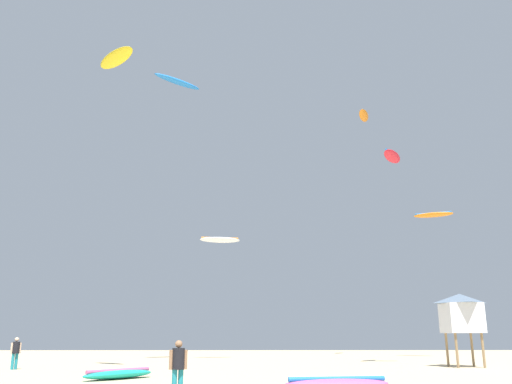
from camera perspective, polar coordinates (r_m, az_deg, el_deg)
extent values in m
cylinder|color=teal|center=(16.27, -8.08, -19.66)|extent=(0.15, 0.15, 0.79)
cylinder|color=teal|center=(16.23, -8.74, -19.64)|extent=(0.15, 0.15, 0.79)
cylinder|color=black|center=(16.21, -8.31, -17.22)|extent=(0.36, 0.36, 0.59)
cylinder|color=#936B4C|center=(16.26, -7.55, -17.33)|extent=(0.10, 0.10, 0.54)
cylinder|color=#936B4C|center=(16.17, -9.08, -17.29)|extent=(0.10, 0.10, 0.54)
sphere|color=#936B4C|center=(16.20, -8.25, -15.79)|extent=(0.21, 0.21, 0.21)
cylinder|color=teal|center=(32.57, -24.58, -16.16)|extent=(0.15, 0.15, 0.82)
cylinder|color=teal|center=(32.64, -24.26, -16.19)|extent=(0.15, 0.15, 0.82)
cylinder|color=black|center=(32.58, -24.28, -14.92)|extent=(0.38, 0.38, 0.61)
cylinder|color=beige|center=(32.51, -24.66, -14.93)|extent=(0.11, 0.11, 0.57)
cylinder|color=beige|center=(32.66, -23.91, -15.00)|extent=(0.11, 0.11, 0.57)
sphere|color=beige|center=(32.58, -24.20, -14.18)|extent=(0.22, 0.22, 0.22)
ellipsoid|color=#E5598C|center=(18.72, 8.68, -19.64)|extent=(3.69, 1.59, 0.40)
cylinder|color=blue|center=(18.71, 8.66, -19.15)|extent=(3.26, 0.70, 0.16)
ellipsoid|color=#19B29E|center=(23.94, -14.48, -18.36)|extent=(2.91, 3.32, 0.42)
cylinder|color=#E5598C|center=(23.93, -14.45, -17.99)|extent=(2.08, 2.59, 0.15)
cylinder|color=#8C704C|center=(35.23, 22.12, -15.35)|extent=(0.14, 0.14, 1.90)
cylinder|color=#8C704C|center=(33.84, 23.12, -15.30)|extent=(0.14, 0.14, 1.90)
cylinder|color=#8C704C|center=(34.69, 19.76, -15.59)|extent=(0.14, 0.14, 1.90)
cylinder|color=#8C704C|center=(33.28, 20.67, -15.56)|extent=(0.14, 0.14, 1.90)
cube|color=white|center=(34.26, 21.12, -12.46)|extent=(2.00, 2.00, 1.70)
pyramid|color=slate|center=(34.31, 20.94, -10.59)|extent=(2.30, 2.30, 0.55)
ellipsoid|color=white|center=(43.60, -3.89, -5.13)|extent=(3.37, 1.43, 0.52)
cylinder|color=orange|center=(43.62, -3.88, -4.94)|extent=(2.99, 0.58, 0.14)
ellipsoid|color=yellow|center=(33.33, -14.72, 13.68)|extent=(2.99, 3.03, 0.66)
ellipsoid|color=orange|center=(53.81, 11.45, 8.01)|extent=(1.94, 3.14, 0.68)
ellipsoid|color=orange|center=(49.37, 18.43, -2.33)|extent=(3.45, 2.18, 0.45)
cylinder|color=blue|center=(49.41, 18.42, -2.16)|extent=(2.88, 1.32, 0.15)
ellipsoid|color=blue|center=(43.08, -8.40, 11.59)|extent=(3.90, 3.56, 0.75)
ellipsoid|color=red|center=(37.53, 14.36, 3.70)|extent=(2.21, 2.83, 0.64)
cylinder|color=blue|center=(37.57, 14.34, 3.88)|extent=(1.49, 2.26, 0.12)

